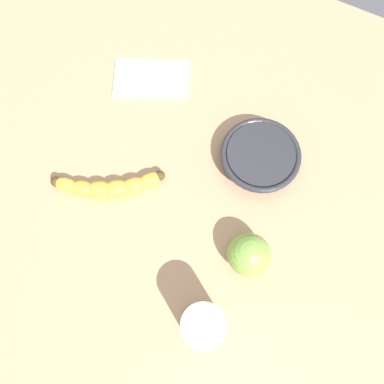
{
  "coord_description": "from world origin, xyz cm",
  "views": [
    {
      "loc": [
        13.5,
        -15.13,
        73.48
      ],
      "look_at": [
        4.06,
        3.75,
        5.0
      ],
      "focal_mm": 35.87,
      "sensor_mm": 36.0,
      "label": 1
    }
  ],
  "objects_px": {
    "ceramic_bowl": "(260,157)",
    "green_apple_fruit": "(249,255)",
    "banana": "(108,186)",
    "smoothie_glass": "(203,325)"
  },
  "relations": [
    {
      "from": "banana",
      "to": "ceramic_bowl",
      "type": "bearing_deg",
      "value": 7.78
    },
    {
      "from": "banana",
      "to": "ceramic_bowl",
      "type": "distance_m",
      "value": 0.29
    },
    {
      "from": "banana",
      "to": "green_apple_fruit",
      "type": "distance_m",
      "value": 0.29
    },
    {
      "from": "banana",
      "to": "smoothie_glass",
      "type": "relative_size",
      "value": 1.97
    },
    {
      "from": "banana",
      "to": "ceramic_bowl",
      "type": "relative_size",
      "value": 1.25
    },
    {
      "from": "ceramic_bowl",
      "to": "banana",
      "type": "bearing_deg",
      "value": -142.08
    },
    {
      "from": "green_apple_fruit",
      "to": "banana",
      "type": "bearing_deg",
      "value": 179.55
    },
    {
      "from": "ceramic_bowl",
      "to": "green_apple_fruit",
      "type": "bearing_deg",
      "value": -72.97
    },
    {
      "from": "smoothie_glass",
      "to": "banana",
      "type": "bearing_deg",
      "value": 152.13
    },
    {
      "from": "ceramic_bowl",
      "to": "smoothie_glass",
      "type": "bearing_deg",
      "value": -83.87
    }
  ]
}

